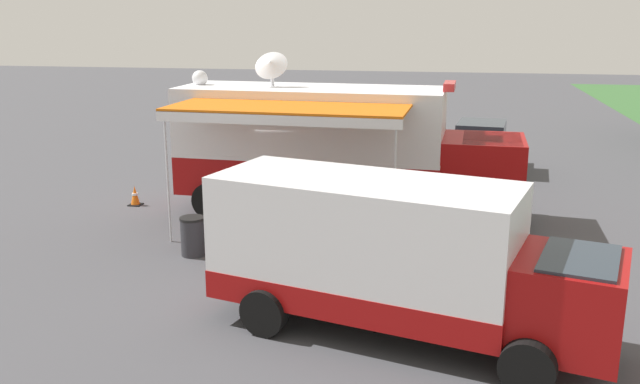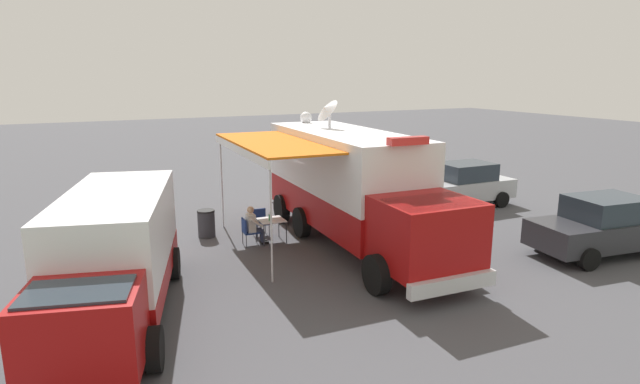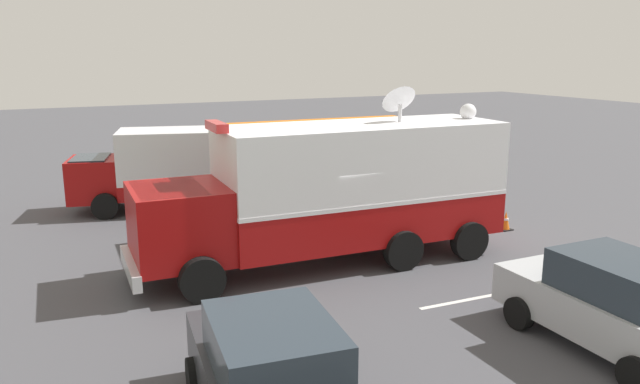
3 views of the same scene
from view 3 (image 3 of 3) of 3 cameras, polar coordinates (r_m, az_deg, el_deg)
The scene contains 13 objects.
ground_plane at distance 16.18m, azimuth 3.76°, elevation -6.07°, with size 100.00×100.00×0.00m, color #47474C.
lot_stripe at distance 14.59m, azimuth 17.37°, elevation -8.83°, with size 0.12×4.80×0.01m, color silver.
command_truck at distance 15.36m, azimuth 1.33°, elevation 0.45°, with size 5.10×9.59×4.53m.
folding_table at distance 18.16m, azimuth 1.76°, elevation -1.69°, with size 0.83×0.83×0.73m.
water_bottle at distance 18.16m, azimuth 1.46°, elevation -1.16°, with size 0.07×0.07×0.22m.
folding_chair_at_table at distance 18.88m, azimuth 0.56°, elevation -1.62°, with size 0.50×0.50×0.87m.
folding_chair_beside_table at distance 18.68m, azimuth 3.93°, elevation -1.80°, with size 0.50×0.50×0.87m.
seated_responder at distance 18.68m, azimuth 0.80°, elevation -1.34°, with size 0.67×0.57×1.25m.
trash_bin at distance 20.37m, azimuth 3.00°, elevation -0.71°, with size 0.57×0.57×0.91m.
traffic_cone at distance 19.30m, azimuth 16.91°, elevation -2.58°, with size 0.36×0.36×0.58m.
support_truck at distance 21.38m, azimuth -12.64°, elevation 2.20°, with size 3.72×7.10×2.70m.
car_behind_truck at distance 12.29m, azimuth 25.65°, elevation -9.34°, with size 4.23×2.07×1.76m.
car_far_corner at distance 8.86m, azimuth -4.49°, elevation -16.83°, with size 4.38×2.39×1.76m.
Camera 3 is at (-13.25, 7.62, 5.29)m, focal length 34.36 mm.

